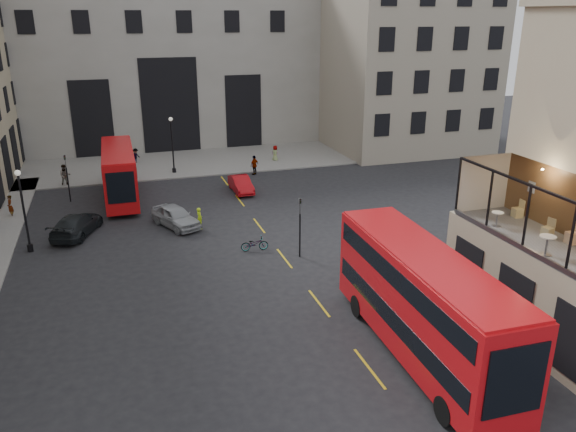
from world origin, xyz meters
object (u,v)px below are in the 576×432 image
object	(u,v)px
traffic_light_far	(67,172)
car_a	(176,216)
bicycle	(255,244)
pedestrian_b	(136,156)
street_lamp_a	(25,216)
cafe_chair_d	(518,212)
traffic_light_near	(300,220)
car_b	(241,184)
bus_near	(423,300)
pedestrian_d	(275,153)
pedestrian_c	(254,165)
street_lamp_b	(173,149)
cyclist	(199,218)
cafe_table_mid	(547,242)
cafe_chair_c	(548,231)
pedestrian_e	(10,206)
cafe_chair_b	(573,237)
cafe_table_far	(497,217)
pedestrian_a	(65,176)
bus_far	(119,171)
car_c	(76,225)

from	to	relation	value
traffic_light_far	car_a	distance (m)	11.25
bicycle	pedestrian_b	size ratio (longest dim) A/B	1.09
street_lamp_a	cafe_chair_d	world-z (taller)	cafe_chair_d
traffic_light_near	car_b	xyz separation A→B (m)	(-0.33, 14.34, -1.75)
bus_near	pedestrian_d	xyz separation A→B (m)	(3.95, 35.33, -1.90)
traffic_light_near	pedestrian_b	world-z (taller)	traffic_light_near
bicycle	pedestrian_c	distance (m)	18.07
bicycle	pedestrian_d	distance (m)	23.21
street_lamp_b	cafe_chair_d	xyz separation A→B (m)	(13.54, -30.54, 2.48)
cyclist	cafe_table_mid	world-z (taller)	cafe_table_mid
cafe_chair_c	cafe_table_mid	bearing A→B (deg)	-133.02
street_lamp_a	pedestrian_e	distance (m)	7.80
pedestrian_c	cafe_chair_b	world-z (taller)	cafe_chair_b
car_b	cafe_table_far	xyz separation A→B (m)	(7.07, -23.63, 4.40)
cyclist	cafe_chair_b	world-z (taller)	cafe_chair_b
cafe_chair_c	cafe_chair_d	bearing A→B (deg)	79.45
cafe_chair_b	cafe_chair_c	size ratio (longest dim) A/B	1.12
bus_near	cafe_chair_c	world-z (taller)	cafe_chair_c
cyclist	pedestrian_a	size ratio (longest dim) A/B	0.79
bus_far	car_b	world-z (taller)	bus_far
bus_near	cafe_chair_c	xyz separation A→B (m)	(6.55, 0.53, 2.15)
street_lamp_a	cafe_chair_b	xyz separation A→B (m)	(24.52, -18.17, 2.50)
street_lamp_a	pedestrian_a	distance (m)	14.68
cafe_chair_b	cafe_table_far	bearing A→B (deg)	121.82
cafe_chair_c	car_c	bearing A→B (deg)	137.84
cafe_table_far	cafe_chair_c	bearing A→B (deg)	-55.12
car_c	pedestrian_a	bearing A→B (deg)	-62.24
car_b	pedestrian_b	world-z (taller)	pedestrian_b
car_a	bicycle	xyz separation A→B (m)	(4.21, -5.86, -0.30)
car_b	cafe_table_mid	bearing A→B (deg)	-76.72
bus_far	cafe_chair_d	distance (m)	30.39
car_a	cafe_chair_b	distance (m)	25.29
street_lamp_b	pedestrian_c	distance (m)	7.78
bicycle	cafe_table_far	distance (m)	15.10
car_c	pedestrian_e	size ratio (longest dim) A/B	3.05
traffic_light_near	traffic_light_far	distance (m)	21.26
bus_near	pedestrian_b	distance (m)	39.76
cafe_table_mid	bus_far	bearing A→B (deg)	120.44
street_lamp_a	bus_near	size ratio (longest dim) A/B	0.44
pedestrian_d	cafe_table_far	xyz separation A→B (m)	(1.29, -32.92, 4.25)
cafe_chair_d	cafe_chair_b	bearing A→B (deg)	-90.32
bus_near	cafe_table_mid	xyz separation A→B (m)	(5.02, -1.10, 2.44)
street_lamp_b	bus_far	world-z (taller)	street_lamp_b
traffic_light_near	cafe_table_mid	bearing A→B (deg)	-63.01
street_lamp_b	pedestrian_e	size ratio (longest dim) A/B	3.19
street_lamp_a	car_c	size ratio (longest dim) A/B	1.05
traffic_light_far	street_lamp_a	size ratio (longest dim) A/B	0.71
bus_near	cafe_table_mid	bearing A→B (deg)	-12.40
bus_far	pedestrian_a	distance (m)	6.97
bus_near	cyclist	bearing A→B (deg)	109.74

